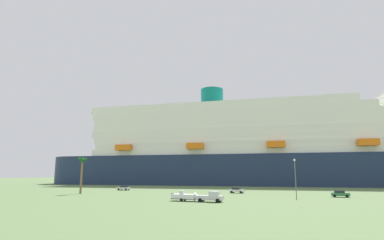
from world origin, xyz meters
name	(u,v)px	position (x,y,z in m)	size (l,w,h in m)	color
ground_plane	(216,190)	(0.00, 30.00, 0.00)	(600.00, 600.00, 0.00)	#567042
cruise_ship	(274,151)	(16.07, 79.17, 16.44)	(251.79, 59.93, 59.50)	#1E2D4C
pickup_truck	(211,197)	(12.01, -14.56, 1.04)	(5.60, 2.29, 2.20)	silver
small_boat_on_trailer	(187,197)	(6.72, -14.55, 0.97)	(7.24, 2.19, 2.15)	#595960
palm_tree	(82,165)	(-30.83, -3.61, 8.33)	(2.96, 2.90, 10.62)	brown
street_lamp	(295,173)	(28.15, 4.01, 5.96)	(0.56, 0.56, 9.35)	slate
parked_car_silver_sedan	(124,188)	(-29.07, 16.09, 0.83)	(4.41, 2.30, 1.58)	silver
parked_car_green_wagon	(340,194)	(38.29, 9.09, 0.83)	(4.23, 2.18, 1.58)	#2D723F
parked_car_white_van	(237,190)	(10.89, 15.06, 0.83)	(4.54, 2.34, 1.58)	white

